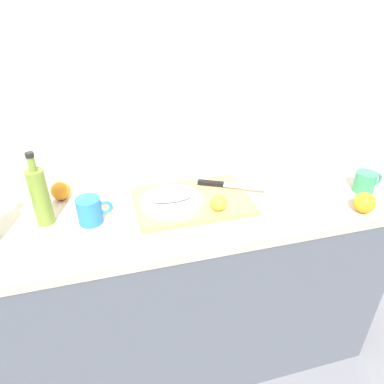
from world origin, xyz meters
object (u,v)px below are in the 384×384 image
fish_fillet (172,196)px  olive_oil_bottle (40,196)px  cutting_board (192,201)px  white_plate (172,201)px  coffee_mug_0 (90,210)px  coffee_mug_1 (365,182)px  chef_knife (223,184)px  lemon_0 (219,202)px

fish_fillet → olive_oil_bottle: (-0.47, 0.02, 0.06)m
cutting_board → white_plate: bearing=-171.9°
coffee_mug_0 → coffee_mug_1: size_ratio=1.04×
fish_fillet → chef_knife: bearing=17.0°
white_plate → coffee_mug_1: (0.81, -0.09, 0.02)m
chef_knife → coffee_mug_0: coffee_mug_0 is taller
chef_knife → coffee_mug_0: 0.55m
white_plate → chef_knife: bearing=17.0°
cutting_board → fish_fillet: fish_fillet is taller
chef_knife → lemon_0: (-0.08, -0.16, 0.02)m
white_plate → coffee_mug_0: coffee_mug_0 is taller
white_plate → olive_oil_bottle: (-0.47, 0.02, 0.09)m
chef_knife → olive_oil_bottle: olive_oil_bottle is taller
white_plate → coffee_mug_1: 0.81m
cutting_board → fish_fillet: (-0.08, -0.01, 0.04)m
cutting_board → olive_oil_bottle: 0.56m
white_plate → coffee_mug_0: bearing=-176.6°
cutting_board → chef_knife: (0.15, 0.06, 0.02)m
cutting_board → coffee_mug_0: coffee_mug_0 is taller
lemon_0 → olive_oil_bottle: 0.64m
cutting_board → fish_fillet: size_ratio=2.46×
fish_fillet → white_plate: bearing=0.0°
lemon_0 → coffee_mug_0: bearing=171.2°
olive_oil_bottle → chef_knife: bearing=3.9°
olive_oil_bottle → coffee_mug_0: size_ratio=2.16×
chef_knife → white_plate: bearing=-137.6°
olive_oil_bottle → white_plate: bearing=-3.0°
cutting_board → lemon_0: size_ratio=7.17×
cutting_board → fish_fillet: 0.10m
cutting_board → lemon_0: bearing=-53.4°
fish_fillet → coffee_mug_0: coffee_mug_0 is taller
chef_knife → coffee_mug_1: coffee_mug_1 is taller
lemon_0 → coffee_mug_0: coffee_mug_0 is taller
lemon_0 → coffee_mug_0: size_ratio=0.49×
coffee_mug_0 → coffee_mug_1: bearing=-3.4°
coffee_mug_0 → coffee_mug_1: coffee_mug_0 is taller
chef_knife → olive_oil_bottle: (-0.70, -0.05, 0.08)m
lemon_0 → olive_oil_bottle: bearing=169.7°
olive_oil_bottle → lemon_0: bearing=-10.3°
fish_fillet → lemon_0: 0.18m
white_plate → coffee_mug_1: bearing=-6.0°
fish_fillet → lemon_0: (0.16, -0.09, -0.00)m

